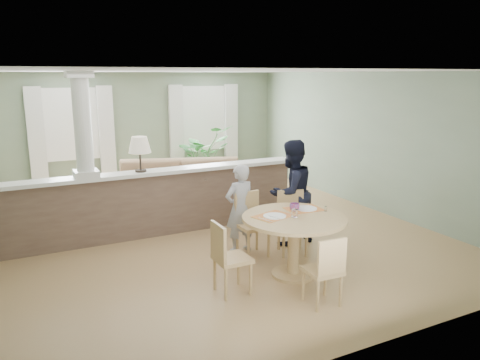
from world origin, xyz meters
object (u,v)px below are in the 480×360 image
chair_far_boy (250,221)px  child_person (240,208)px  chair_near (326,268)px  houseplant (203,156)px  dining_table (294,229)px  chair_side (227,255)px  man_person (291,193)px  chair_far_man (292,219)px  sofa (181,185)px

chair_far_boy → child_person: bearing=123.3°
chair_far_boy → chair_near: 1.85m
houseplant → dining_table: 5.50m
chair_side → man_person: man_person is taller
chair_far_man → child_person: child_person is taller
houseplant → man_person: (-0.31, -4.36, 0.11)m
dining_table → chair_far_boy: size_ratio=1.46×
chair_near → man_person: (0.78, 1.95, 0.36)m
houseplant → child_person: size_ratio=1.07×
dining_table → child_person: 1.13m
sofa → man_person: (0.85, -2.74, 0.37)m
sofa → houseplant: size_ratio=2.20×
houseplant → chair_far_man: size_ratio=1.55×
dining_table → chair_near: (-0.14, -0.89, -0.19)m
chair_side → man_person: size_ratio=0.55×
chair_near → chair_side: bearing=-39.7°
chair_side → child_person: bearing=-32.6°
dining_table → chair_side: bearing=-175.3°
chair_side → child_person: (0.77, 1.19, 0.18)m
dining_table → chair_far_boy: bearing=98.2°
sofa → dining_table: (0.22, -3.81, 0.19)m
houseplant → chair_far_man: 4.70m
chair_far_man → chair_side: size_ratio=1.03×
chair_far_man → chair_side: chair_far_man is taller
houseplant → chair_far_boy: (-1.09, -4.46, -0.21)m
dining_table → chair_far_man: 0.89m
houseplant → dining_table: bearing=-100.0°
chair_near → chair_side: 1.19m
sofa → child_person: child_person is taller
chair_far_man → chair_far_boy: bearing=-179.6°
sofa → child_person: bearing=-71.9°
houseplant → chair_near: houseplant is taller
chair_far_boy → child_person: 0.24m
child_person → chair_near: bearing=86.2°
chair_near → chair_side: size_ratio=0.94×
chair_side → dining_table: bearing=-84.9°
man_person → chair_far_boy: bearing=-4.1°
houseplant → sofa: bearing=-125.9°
chair_near → chair_side: (-0.88, 0.81, 0.03)m
houseplant → chair_far_man: bearing=-96.0°
dining_table → chair_side: 1.03m
chair_near → man_person: man_person is taller
child_person → sofa: bearing=-97.3°
sofa → dining_table: bearing=-68.1°
houseplant → chair_near: size_ratio=1.70×
chair_far_man → chair_near: size_ratio=1.10×
chair_side → child_person: child_person is taller
chair_far_boy → chair_side: bearing=-131.7°
chair_far_man → chair_side: (-1.48, -0.84, -0.02)m
chair_far_man → dining_table: bearing=-102.0°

